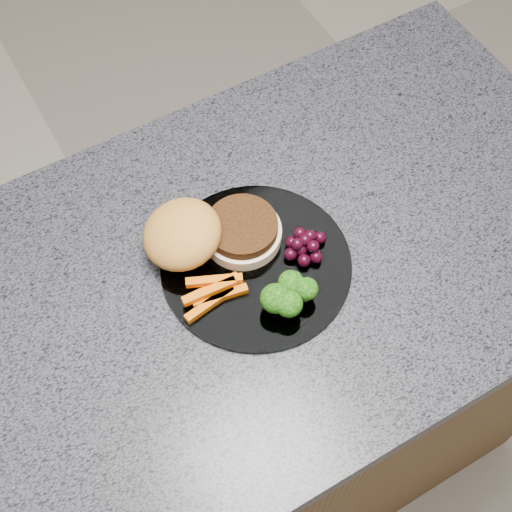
{
  "coord_description": "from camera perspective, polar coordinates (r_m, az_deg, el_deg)",
  "views": [
    {
      "loc": [
        -0.17,
        -0.42,
        1.74
      ],
      "look_at": [
        0.06,
        -0.0,
        0.93
      ],
      "focal_mm": 50.0,
      "sensor_mm": 36.0,
      "label": 1
    }
  ],
  "objects": [
    {
      "name": "broccoli",
      "position": [
        0.91,
        2.54,
        -3.14
      ],
      "size": [
        0.08,
        0.06,
        0.05
      ],
      "rotation": [
        0.0,
        0.0,
        0.12
      ],
      "color": "olive",
      "rests_on": "plate"
    },
    {
      "name": "burger",
      "position": [
        0.96,
        -4.19,
        1.71
      ],
      "size": [
        0.21,
        0.15,
        0.06
      ],
      "rotation": [
        0.0,
        0.0,
        -0.24
      ],
      "color": "beige",
      "rests_on": "plate"
    },
    {
      "name": "carrot_sticks",
      "position": [
        0.93,
        -3.44,
        -2.88
      ],
      "size": [
        0.09,
        0.05,
        0.02
      ],
      "rotation": [
        0.0,
        0.0,
        -0.34
      ],
      "color": "#DC5D03",
      "rests_on": "plate"
    },
    {
      "name": "plate",
      "position": [
        0.97,
        0.0,
        -0.69
      ],
      "size": [
        0.26,
        0.26,
        0.01
      ],
      "primitive_type": "cylinder",
      "color": "white",
      "rests_on": "countertop"
    },
    {
      "name": "grape_bunch",
      "position": [
        0.96,
        3.96,
        0.88
      ],
      "size": [
        0.07,
        0.05,
        0.03
      ],
      "rotation": [
        0.0,
        0.0,
        -0.43
      ],
      "color": "black",
      "rests_on": "plate"
    },
    {
      "name": "countertop",
      "position": [
        0.97,
        -3.34,
        -2.86
      ],
      "size": [
        1.2,
        0.6,
        0.04
      ],
      "primitive_type": "cube",
      "color": "#44444D",
      "rests_on": "island_cabinet"
    },
    {
      "name": "room",
      "position": [
        0.6,
        -5.73,
        18.37
      ],
      "size": [
        4.02,
        4.02,
        2.7
      ],
      "color": "#A9A18E",
      "rests_on": "ground"
    },
    {
      "name": "island_cabinet",
      "position": [
        1.39,
        -2.39,
        -11.46
      ],
      "size": [
        1.2,
        0.6,
        0.86
      ],
      "primitive_type": "cube",
      "color": "brown",
      "rests_on": "ground"
    }
  ]
}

